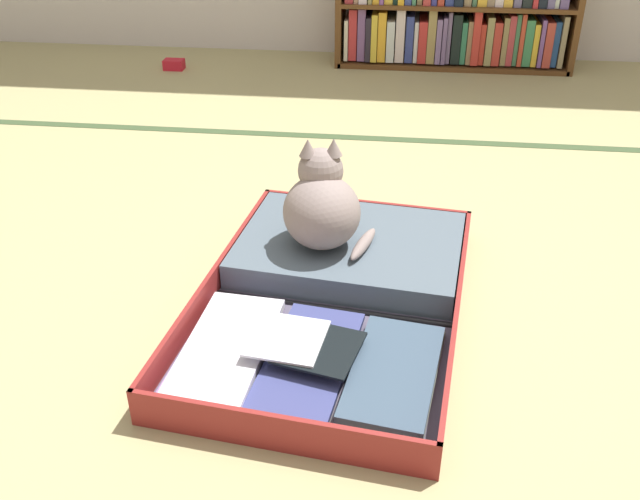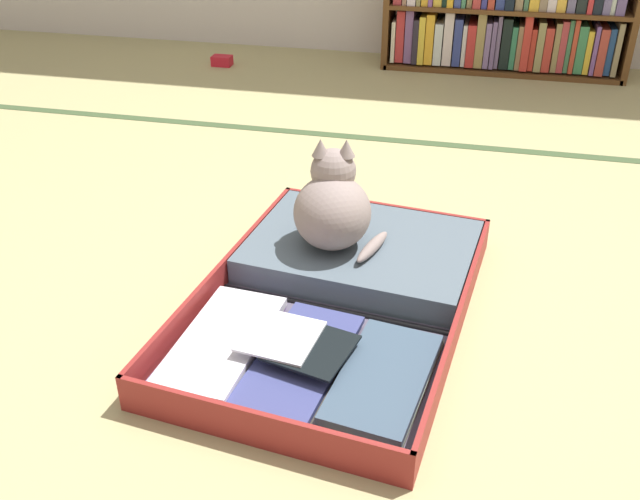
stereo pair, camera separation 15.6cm
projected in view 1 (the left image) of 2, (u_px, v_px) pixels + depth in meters
The scene contains 5 objects.
ground_plane at pixel (390, 313), 1.82m from camera, with size 10.00×10.00×0.00m, color tan.
tatami_border at pixel (400, 139), 2.81m from camera, with size 4.80×0.05×0.00m.
open_suitcase at pixel (338, 286), 1.86m from camera, with size 0.74×1.02×0.09m.
black_cat at pixel (324, 206), 1.89m from camera, with size 0.28×0.27×0.29m.
small_red_pouch at pixel (175, 65), 3.61m from camera, with size 0.10×0.07×0.05m.
Camera 1 is at (-0.00, -1.48, 1.08)m, focal length 39.81 mm.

